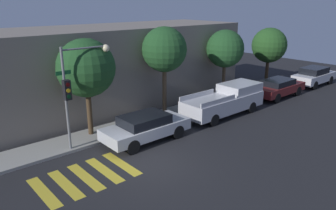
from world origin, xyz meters
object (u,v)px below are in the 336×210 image
(sedan_middle, at_px, (278,87))
(pickup_truck, at_px, (226,100))
(tree_midblock, at_px, (164,50))
(sedan_near_corner, at_px, (146,127))
(traffic_light_pole, at_px, (77,81))
(tree_far_end, at_px, (225,49))
(tree_near_corner, at_px, (86,68))
(sedan_far_end, at_px, (314,76))
(tree_behind_truck, at_px, (269,45))

(sedan_middle, bearing_deg, pickup_truck, 180.00)
(pickup_truck, xyz_separation_m, tree_midblock, (-3.03, 2.36, 3.14))
(sedan_near_corner, distance_m, pickup_truck, 6.27)
(traffic_light_pole, relative_size, sedan_near_corner, 1.08)
(sedan_middle, xyz_separation_m, tree_far_end, (-3.44, 2.36, 2.88))
(tree_midblock, bearing_deg, tree_far_end, 0.00)
(sedan_middle, height_order, tree_midblock, tree_midblock)
(tree_near_corner, relative_size, tree_midblock, 0.94)
(traffic_light_pole, relative_size, tree_near_corner, 0.96)
(sedan_far_end, bearing_deg, sedan_near_corner, 180.00)
(tree_midblock, bearing_deg, sedan_near_corner, -143.93)
(traffic_light_pole, distance_m, pickup_truck, 9.57)
(traffic_light_pole, distance_m, sedan_far_end, 20.81)
(traffic_light_pole, distance_m, sedan_middle, 15.40)
(sedan_far_end, xyz_separation_m, tree_far_end, (-8.93, 2.36, 2.81))
(sedan_near_corner, bearing_deg, sedan_middle, -0.00)
(traffic_light_pole, xyz_separation_m, tree_far_end, (11.69, 1.09, 0.29))
(sedan_middle, relative_size, tree_behind_truck, 0.96)
(sedan_middle, bearing_deg, sedan_near_corner, 180.00)
(sedan_near_corner, distance_m, tree_near_corner, 4.15)
(traffic_light_pole, xyz_separation_m, pickup_truck, (9.17, -1.27, -2.40))
(traffic_light_pole, xyz_separation_m, sedan_near_corner, (2.90, -1.27, -2.58))
(tree_near_corner, bearing_deg, traffic_light_pole, -134.25)
(tree_behind_truck, bearing_deg, tree_near_corner, -180.00)
(tree_near_corner, relative_size, tree_far_end, 1.03)
(traffic_light_pole, xyz_separation_m, tree_midblock, (6.14, 1.09, 0.74))
(sedan_far_end, distance_m, tree_behind_truck, 4.92)
(traffic_light_pole, relative_size, sedan_middle, 1.06)
(traffic_light_pole, relative_size, sedan_far_end, 1.09)
(tree_near_corner, height_order, tree_behind_truck, tree_near_corner)
(tree_far_end, bearing_deg, sedan_near_corner, -164.98)
(tree_near_corner, height_order, tree_far_end, tree_near_corner)
(sedan_far_end, bearing_deg, pickup_truck, 180.00)
(tree_near_corner, height_order, tree_midblock, tree_midblock)
(traffic_light_pole, relative_size, pickup_truck, 0.85)
(traffic_light_pole, xyz_separation_m, sedan_middle, (15.13, -1.27, -2.60))
(sedan_middle, height_order, tree_near_corner, tree_near_corner)
(traffic_light_pole, bearing_deg, sedan_near_corner, -23.63)
(sedan_near_corner, relative_size, pickup_truck, 0.79)
(pickup_truck, bearing_deg, tree_far_end, 43.14)
(tree_midblock, height_order, tree_far_end, tree_midblock)
(tree_midblock, bearing_deg, traffic_light_pole, -169.93)
(sedan_near_corner, xyz_separation_m, tree_behind_truck, (14.27, 2.36, 2.65))
(sedan_near_corner, relative_size, tree_behind_truck, 0.95)
(tree_far_end, relative_size, tree_behind_truck, 1.03)
(tree_midblock, bearing_deg, pickup_truck, -37.87)
(pickup_truck, xyz_separation_m, tree_far_end, (2.52, 2.36, 2.69))
(pickup_truck, xyz_separation_m, tree_behind_truck, (8.00, 2.36, 2.47))
(sedan_middle, xyz_separation_m, tree_behind_truck, (2.04, 2.36, 2.66))
(tree_far_end, height_order, tree_behind_truck, tree_far_end)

